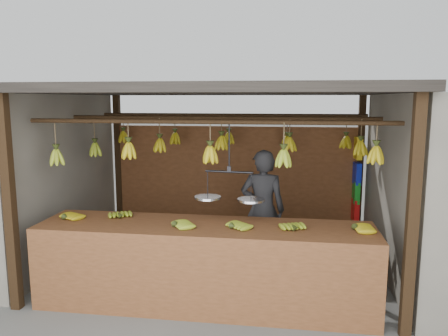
# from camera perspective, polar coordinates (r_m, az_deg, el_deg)

# --- Properties ---
(ground) EXTENTS (80.00, 80.00, 0.00)m
(ground) POSITION_cam_1_polar(r_m,az_deg,el_deg) (6.06, -0.42, -12.68)
(ground) COLOR #5B5B57
(stall) EXTENTS (4.30, 3.30, 2.40)m
(stall) POSITION_cam_1_polar(r_m,az_deg,el_deg) (5.96, 0.04, 6.43)
(stall) COLOR black
(stall) RESTS_ON ground
(counter) EXTENTS (3.62, 0.83, 0.96)m
(counter) POSITION_cam_1_polar(r_m,az_deg,el_deg) (4.67, -2.80, -10.13)
(counter) COLOR brown
(counter) RESTS_ON ground
(hanging_bananas) EXTENTS (3.65, 2.23, 0.40)m
(hanging_bananas) POSITION_cam_1_polar(r_m,az_deg,el_deg) (5.66, -0.41, 2.89)
(hanging_bananas) COLOR #92A523
(hanging_bananas) RESTS_ON ground
(balance_scale) EXTENTS (0.76, 0.33, 0.84)m
(balance_scale) POSITION_cam_1_polar(r_m,az_deg,el_deg) (4.72, 0.67, -3.54)
(balance_scale) COLOR black
(balance_scale) RESTS_ON ground
(vendor) EXTENTS (0.59, 0.39, 1.60)m
(vendor) POSITION_cam_1_polar(r_m,az_deg,el_deg) (5.78, 5.07, -5.47)
(vendor) COLOR #262628
(vendor) RESTS_ON ground
(bag_bundles) EXTENTS (0.08, 0.26, 1.32)m
(bag_bundles) POSITION_cam_1_polar(r_m,az_deg,el_deg) (7.11, 16.93, -1.64)
(bag_bundles) COLOR yellow
(bag_bundles) RESTS_ON ground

